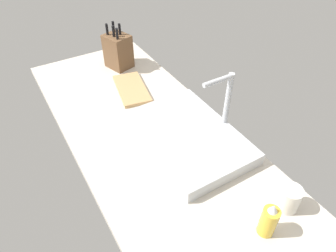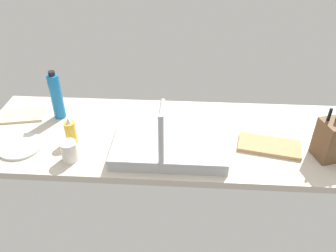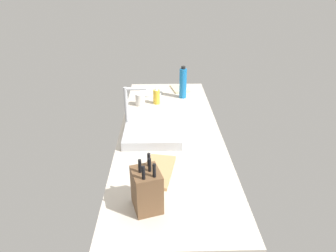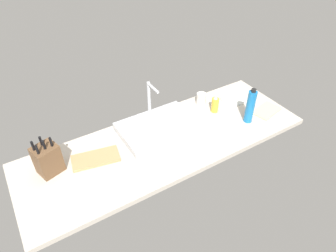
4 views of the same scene
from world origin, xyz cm
name	(u,v)px [view 1 (image 1 of 4)]	position (x,y,z in cm)	size (l,w,h in cm)	color
countertop_slab	(164,153)	(0.00, 0.00, 1.75)	(194.89, 66.50, 3.50)	beige
sink_basin	(188,136)	(0.77, 11.41, 6.32)	(52.64, 35.60, 5.64)	#B7BABF
faucet	(225,101)	(3.50, 26.76, 20.86)	(5.50, 14.40, 29.60)	#B7BABF
knife_block	(118,51)	(-72.93, 12.41, 13.26)	(16.22, 14.89, 25.07)	brown
cutting_board	(132,89)	(-46.79, 7.54, 4.40)	(29.11, 14.15, 1.80)	tan
soap_bottle	(269,221)	(48.55, 9.30, 9.63)	(5.38, 5.38, 14.08)	gold
coffee_mug	(289,199)	(45.48, 22.16, 8.24)	(7.48, 7.48, 9.47)	silver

